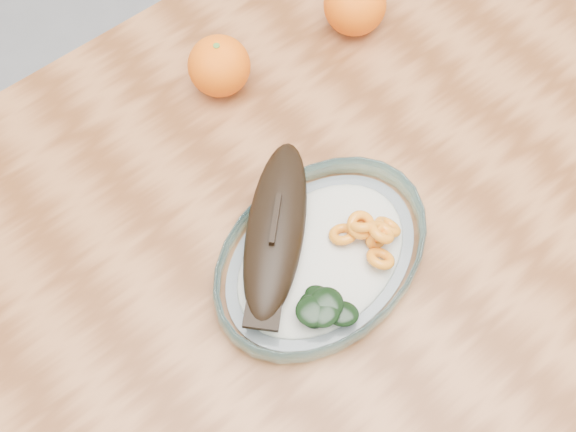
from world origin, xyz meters
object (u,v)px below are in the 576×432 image
Objects in this scene: orange_left at (219,66)px; orange_right at (355,5)px; plated_meal at (320,253)px; dining_table at (350,232)px.

orange_left is 0.96× the size of orange_right.
orange_left is (0.06, 0.27, 0.02)m from plated_meal.
orange_left is at bearing 69.96° from plated_meal.
orange_right is (0.26, 0.24, 0.02)m from plated_meal.
plated_meal is 0.35m from orange_right.
orange_right reaches higher than dining_table.
orange_left is at bearing 171.16° from orange_right.
plated_meal is at bearing -137.21° from orange_right.
plated_meal is (-0.09, -0.04, 0.12)m from dining_table.
orange_left is 0.20m from orange_right.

